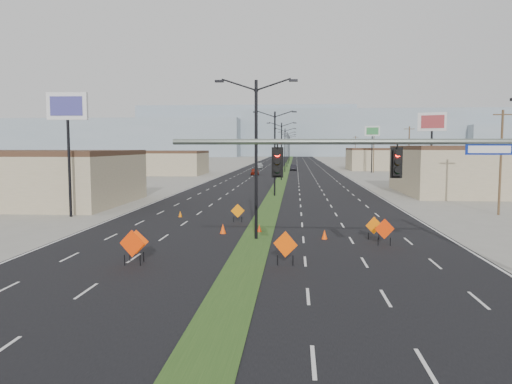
# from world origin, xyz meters

# --- Properties ---
(ground) EXTENTS (600.00, 600.00, 0.00)m
(ground) POSITION_xyz_m (0.00, 0.00, 0.00)
(ground) COLOR gray
(ground) RESTS_ON ground
(road_surface) EXTENTS (25.00, 400.00, 0.02)m
(road_surface) POSITION_xyz_m (0.00, 100.00, 0.00)
(road_surface) COLOR black
(road_surface) RESTS_ON ground
(median_strip) EXTENTS (2.00, 400.00, 0.04)m
(median_strip) POSITION_xyz_m (0.00, 100.00, 0.00)
(median_strip) COLOR #264719
(median_strip) RESTS_ON ground
(building_sw_far) EXTENTS (30.00, 14.00, 4.50)m
(building_sw_far) POSITION_xyz_m (-32.00, 85.00, 2.25)
(building_sw_far) COLOR tan
(building_sw_far) RESTS_ON ground
(building_se_far) EXTENTS (44.00, 16.00, 5.00)m
(building_se_far) POSITION_xyz_m (38.00, 110.00, 2.50)
(building_se_far) COLOR tan
(building_se_far) RESTS_ON ground
(mesa_west) EXTENTS (180.00, 50.00, 22.00)m
(mesa_west) POSITION_xyz_m (-120.00, 280.00, 11.00)
(mesa_west) COLOR #80929E
(mesa_west) RESTS_ON ground
(mesa_center) EXTENTS (220.00, 50.00, 28.00)m
(mesa_center) POSITION_xyz_m (40.00, 300.00, 14.00)
(mesa_center) COLOR #80929E
(mesa_center) RESTS_ON ground
(mesa_backdrop) EXTENTS (140.00, 50.00, 32.00)m
(mesa_backdrop) POSITION_xyz_m (-30.00, 320.00, 16.00)
(mesa_backdrop) COLOR #80929E
(mesa_backdrop) RESTS_ON ground
(signal_mast) EXTENTS (16.30, 0.60, 8.00)m
(signal_mast) POSITION_xyz_m (8.56, 2.00, 4.79)
(signal_mast) COLOR slate
(signal_mast) RESTS_ON ground
(streetlight_0) EXTENTS (5.15, 0.24, 10.02)m
(streetlight_0) POSITION_xyz_m (0.00, 12.00, 5.42)
(streetlight_0) COLOR black
(streetlight_0) RESTS_ON ground
(streetlight_1) EXTENTS (5.15, 0.24, 10.02)m
(streetlight_1) POSITION_xyz_m (0.00, 40.00, 5.42)
(streetlight_1) COLOR black
(streetlight_1) RESTS_ON ground
(streetlight_2) EXTENTS (5.15, 0.24, 10.02)m
(streetlight_2) POSITION_xyz_m (0.00, 68.00, 5.42)
(streetlight_2) COLOR black
(streetlight_2) RESTS_ON ground
(streetlight_3) EXTENTS (5.15, 0.24, 10.02)m
(streetlight_3) POSITION_xyz_m (0.00, 96.00, 5.42)
(streetlight_3) COLOR black
(streetlight_3) RESTS_ON ground
(streetlight_4) EXTENTS (5.15, 0.24, 10.02)m
(streetlight_4) POSITION_xyz_m (0.00, 124.00, 5.42)
(streetlight_4) COLOR black
(streetlight_4) RESTS_ON ground
(streetlight_5) EXTENTS (5.15, 0.24, 10.02)m
(streetlight_5) POSITION_xyz_m (0.00, 152.00, 5.42)
(streetlight_5) COLOR black
(streetlight_5) RESTS_ON ground
(streetlight_6) EXTENTS (5.15, 0.24, 10.02)m
(streetlight_6) POSITION_xyz_m (0.00, 180.00, 5.42)
(streetlight_6) COLOR black
(streetlight_6) RESTS_ON ground
(utility_pole_0) EXTENTS (1.60, 0.20, 9.00)m
(utility_pole_0) POSITION_xyz_m (20.00, 25.00, 4.67)
(utility_pole_0) COLOR #4C3823
(utility_pole_0) RESTS_ON ground
(utility_pole_1) EXTENTS (1.60, 0.20, 9.00)m
(utility_pole_1) POSITION_xyz_m (20.00, 60.00, 4.67)
(utility_pole_1) COLOR #4C3823
(utility_pole_1) RESTS_ON ground
(utility_pole_2) EXTENTS (1.60, 0.20, 9.00)m
(utility_pole_2) POSITION_xyz_m (20.00, 95.00, 4.67)
(utility_pole_2) COLOR #4C3823
(utility_pole_2) RESTS_ON ground
(utility_pole_3) EXTENTS (1.60, 0.20, 9.00)m
(utility_pole_3) POSITION_xyz_m (20.00, 130.00, 4.67)
(utility_pole_3) COLOR #4C3823
(utility_pole_3) RESTS_ON ground
(car_left) EXTENTS (1.93, 4.27, 1.42)m
(car_left) POSITION_xyz_m (-5.96, 83.54, 0.71)
(car_left) COLOR maroon
(car_left) RESTS_ON ground
(car_mid) EXTENTS (1.77, 4.45, 1.44)m
(car_mid) POSITION_xyz_m (2.00, 104.16, 0.72)
(car_mid) COLOR black
(car_mid) RESTS_ON ground
(car_far) EXTENTS (2.59, 5.37, 1.51)m
(car_far) POSITION_xyz_m (-7.35, 115.18, 0.75)
(car_far) COLOR #9FA4A8
(car_far) RESTS_ON ground
(construction_sign_0) EXTENTS (1.24, 0.23, 1.66)m
(construction_sign_0) POSITION_xyz_m (-5.62, 5.34, 0.98)
(construction_sign_0) COLOR #F04305
(construction_sign_0) RESTS_ON ground
(construction_sign_1) EXTENTS (1.34, 0.31, 1.81)m
(construction_sign_1) POSITION_xyz_m (-5.54, 4.41, 1.07)
(construction_sign_1) COLOR #EB3604
(construction_sign_1) RESTS_ON ground
(construction_sign_2) EXTENTS (1.05, 0.36, 1.45)m
(construction_sign_2) POSITION_xyz_m (-2.00, 19.03, 0.85)
(construction_sign_2) COLOR orange
(construction_sign_2) RESTS_ON ground
(construction_sign_3) EXTENTS (1.21, 0.55, 1.74)m
(construction_sign_3) POSITION_xyz_m (2.00, 5.05, 1.02)
(construction_sign_3) COLOR #FF4E05
(construction_sign_3) RESTS_ON ground
(construction_sign_4) EXTENTS (1.21, 0.28, 1.63)m
(construction_sign_4) POSITION_xyz_m (7.77, 10.53, 0.96)
(construction_sign_4) COLOR red
(construction_sign_4) RESTS_ON ground
(construction_sign_5) EXTENTS (1.09, 0.33, 1.48)m
(construction_sign_5) POSITION_xyz_m (7.44, 12.39, 0.87)
(construction_sign_5) COLOR #E46404
(construction_sign_5) RESTS_ON ground
(cone_0) EXTENTS (0.44, 0.44, 0.69)m
(cone_0) POSITION_xyz_m (-2.40, 13.82, 0.34)
(cone_0) COLOR #FF4605
(cone_0) RESTS_ON ground
(cone_1) EXTENTS (0.43, 0.43, 0.57)m
(cone_1) POSITION_xyz_m (0.02, 14.55, 0.28)
(cone_1) COLOR red
(cone_1) RESTS_ON ground
(cone_2) EXTENTS (0.49, 0.49, 0.62)m
(cone_2) POSITION_xyz_m (4.34, 12.34, 0.31)
(cone_2) COLOR #FF4605
(cone_2) RESTS_ON ground
(cone_3) EXTENTS (0.33, 0.33, 0.54)m
(cone_3) POSITION_xyz_m (-7.12, 21.46, 0.27)
(cone_3) COLOR #DB6604
(cone_3) RESTS_ON ground
(pole_sign_west) EXTENTS (3.38, 0.53, 10.34)m
(pole_sign_west) POSITION_xyz_m (-16.38, 21.01, 8.49)
(pole_sign_west) COLOR black
(pole_sign_west) RESTS_ON ground
(pole_sign_east_near) EXTENTS (3.07, 1.60, 9.81)m
(pole_sign_east_near) POSITION_xyz_m (18.19, 40.24, 8.03)
(pole_sign_east_near) COLOR black
(pole_sign_east_near) RESTS_ON ground
(pole_sign_east_far) EXTENTS (3.27, 1.70, 10.49)m
(pole_sign_east_far) POSITION_xyz_m (19.61, 95.12, 8.63)
(pole_sign_east_far) COLOR black
(pole_sign_east_far) RESTS_ON ground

